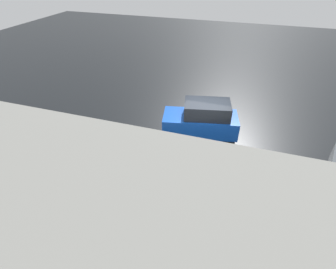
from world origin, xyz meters
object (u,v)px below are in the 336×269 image
Objects in this scene: pedestrian at (120,146)px; sign_post at (70,144)px; fire_hydrant at (131,158)px; moving_hatchback at (202,120)px.

sign_post is (1.49, 1.54, 0.90)m from pedestrian.
sign_post is at bearing 29.41° from fire_hydrant.
pedestrian is (0.69, -0.31, 0.28)m from fire_hydrant.
pedestrian is at bearing 42.38° from moving_hatchback.
pedestrian is 0.51× the size of sign_post.
sign_post reaches higher than pedestrian.
pedestrian is 2.32m from sign_post.
fire_hydrant is at bearing -150.59° from sign_post.
fire_hydrant is (2.64, 3.35, -0.63)m from moving_hatchback.
fire_hydrant is 0.33× the size of sign_post.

